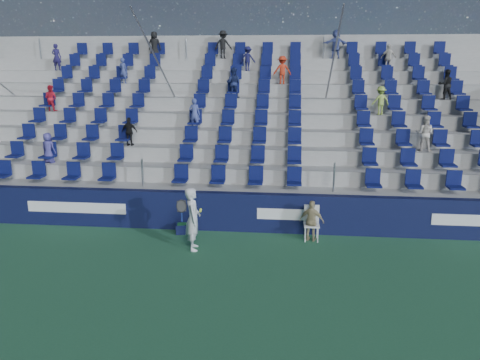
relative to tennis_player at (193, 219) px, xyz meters
name	(u,v)px	position (x,y,z in m)	size (l,w,h in m)	color
ground	(220,275)	(0.97, -1.54, -0.89)	(70.00, 70.00, 0.00)	#2A6240
sponsor_wall	(235,212)	(0.97, 1.61, -0.29)	(24.00, 0.32, 1.20)	#0F1339
grandstand	(249,136)	(0.97, 6.71, 1.25)	(24.00, 8.17, 6.63)	#A8A8A3
tennis_player	(193,219)	(0.00, 0.00, 0.00)	(0.69, 0.72, 1.77)	silver
line_judge_chair	(311,220)	(3.29, 1.12, -0.31)	(0.45, 0.46, 1.02)	white
line_judge	(312,221)	(3.29, 0.96, -0.28)	(0.71, 0.30, 1.21)	tan
ball_bin	(185,228)	(-0.52, 1.21, -0.73)	(0.58, 0.44, 0.30)	#0F1439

